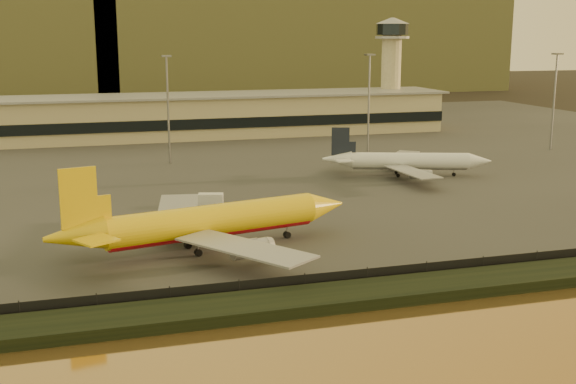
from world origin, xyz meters
The scene contains 12 objects.
ground centered at (0.00, 0.00, 0.00)m, with size 900.00×900.00×0.00m, color black.
embankment centered at (0.00, -17.00, 0.70)m, with size 320.00×7.00×1.40m, color black.
tarmac centered at (0.00, 95.00, 0.10)m, with size 320.00×220.00×0.20m, color #2D2D2D.
perimeter_fence centered at (0.00, -13.00, 1.30)m, with size 300.00×0.05×2.20m, color black.
terminal_building centered at (-14.52, 125.55, 6.25)m, with size 202.00×25.00×12.60m.
control_tower centered at (70.00, 131.00, 21.66)m, with size 11.20×11.20×35.50m.
apron_light_masts centered at (15.00, 75.00, 15.70)m, with size 152.20×12.20×25.40m.
distant_hills centered at (-20.74, 340.00, 31.39)m, with size 470.00×160.00×70.00m.
dhl_cargo_jet centered at (-13.85, 7.40, 4.24)m, with size 45.03×43.36×13.54m.
white_narrowbody_jet centered at (37.38, 49.94, 3.34)m, with size 35.71×33.93×10.52m.
gse_vehicle_yellow centered at (5.37, 27.91, 1.13)m, with size 4.15×1.87×1.87m, color gold.
gse_vehicle_white centered at (-8.44, 35.14, 1.20)m, with size 4.46×2.01×2.01m, color silver.
Camera 1 is at (-31.01, -90.61, 30.27)m, focal length 45.00 mm.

